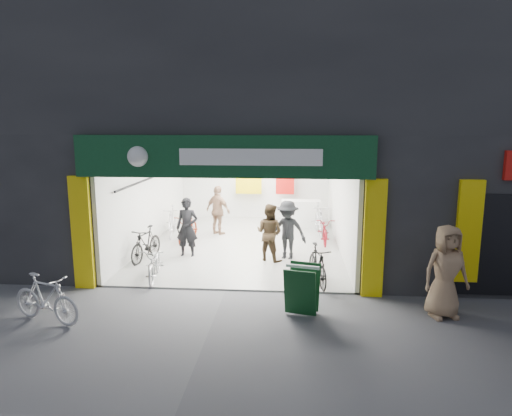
# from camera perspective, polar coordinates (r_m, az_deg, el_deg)

# --- Properties ---
(ground) EXTENTS (60.00, 60.00, 0.00)m
(ground) POSITION_cam_1_polar(r_m,az_deg,el_deg) (10.54, -3.85, -10.28)
(ground) COLOR #56565B
(ground) RESTS_ON ground
(building) EXTENTS (17.00, 10.27, 8.00)m
(building) POSITION_cam_1_polar(r_m,az_deg,el_deg) (14.75, 2.44, 12.79)
(building) COLOR #232326
(building) RESTS_ON ground
(bike_left_front) EXTENTS (0.79, 1.66, 0.84)m
(bike_left_front) POSITION_cam_1_polar(r_m,az_deg,el_deg) (11.35, -12.52, -6.74)
(bike_left_front) COLOR #B6B7BB
(bike_left_front) RESTS_ON ground
(bike_left_midfront) EXTENTS (0.75, 1.64, 0.95)m
(bike_left_midfront) POSITION_cam_1_polar(r_m,az_deg,el_deg) (12.90, -13.59, -4.41)
(bike_left_midfront) COLOR black
(bike_left_midfront) RESTS_ON ground
(bike_left_midback) EXTENTS (0.76, 1.74, 0.89)m
(bike_left_midback) POSITION_cam_1_polar(r_m,az_deg,el_deg) (14.67, -8.46, -2.54)
(bike_left_midback) COLOR maroon
(bike_left_midback) RESTS_ON ground
(bike_left_back) EXTENTS (0.70, 1.74, 1.02)m
(bike_left_back) POSITION_cam_1_polar(r_m,az_deg,el_deg) (15.47, -10.42, -1.66)
(bike_left_back) COLOR silver
(bike_left_back) RESTS_ON ground
(bike_right_front) EXTENTS (0.75, 1.63, 0.94)m
(bike_right_front) POSITION_cam_1_polar(r_m,az_deg,el_deg) (10.86, 7.70, -7.07)
(bike_right_front) COLOR black
(bike_right_front) RESTS_ON ground
(bike_right_mid) EXTENTS (0.60, 1.62, 0.84)m
(bike_right_mid) POSITION_cam_1_polar(r_m,az_deg,el_deg) (14.53, 8.50, -2.76)
(bike_right_mid) COLOR maroon
(bike_right_mid) RESTS_ON ground
(bike_right_back) EXTENTS (0.65, 1.88, 1.11)m
(bike_right_back) POSITION_cam_1_polar(r_m,az_deg,el_deg) (15.41, 7.86, -1.46)
(bike_right_back) COLOR #ACADB1
(bike_right_back) RESTS_ON ground
(parked_bike) EXTENTS (1.65, 0.94, 0.96)m
(parked_bike) POSITION_cam_1_polar(r_m,az_deg,el_deg) (9.67, -24.79, -10.22)
(parked_bike) COLOR silver
(parked_bike) RESTS_ON ground
(customer_a) EXTENTS (0.64, 0.45, 1.70)m
(customer_a) POSITION_cam_1_polar(r_m,az_deg,el_deg) (12.95, -8.60, -2.47)
(customer_a) COLOR black
(customer_a) RESTS_ON ground
(customer_b) EXTENTS (0.97, 0.89, 1.60)m
(customer_b) POSITION_cam_1_polar(r_m,az_deg,el_deg) (12.45, 1.68, -3.11)
(customer_b) COLOR #372819
(customer_b) RESTS_ON ground
(customer_c) EXTENTS (1.21, 0.90, 1.66)m
(customer_c) POSITION_cam_1_polar(r_m,az_deg,el_deg) (12.59, 3.95, -2.84)
(customer_c) COLOR black
(customer_c) RESTS_ON ground
(customer_d) EXTENTS (1.06, 0.88, 1.69)m
(customer_d) POSITION_cam_1_polar(r_m,az_deg,el_deg) (15.33, -4.76, -0.35)
(customer_d) COLOR #997359
(customer_d) RESTS_ON ground
(pedestrian_near) EXTENTS (1.01, 0.76, 1.85)m
(pedestrian_near) POSITION_cam_1_polar(r_m,az_deg,el_deg) (9.64, 22.63, -7.33)
(pedestrian_near) COLOR #937355
(pedestrian_near) RESTS_ON ground
(sandwich_board) EXTENTS (0.76, 0.77, 0.97)m
(sandwich_board) POSITION_cam_1_polar(r_m,az_deg,el_deg) (9.20, 5.79, -9.94)
(sandwich_board) COLOR #0D3517
(sandwich_board) RESTS_ON ground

